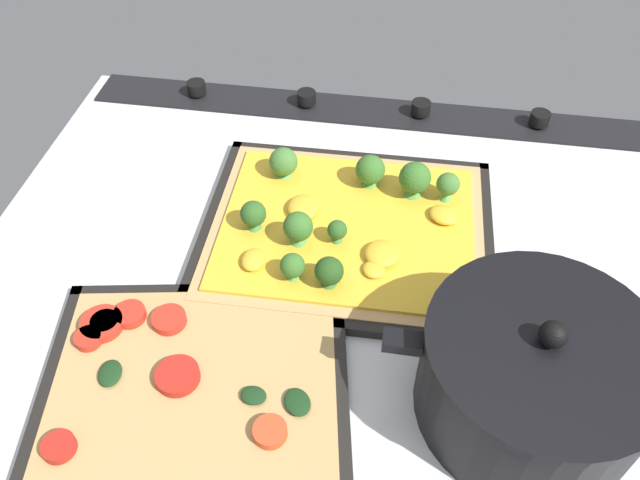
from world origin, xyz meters
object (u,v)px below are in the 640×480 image
Objects in this scene: baking_tray_front at (347,233)px; baking_tray_back at (196,387)px; veggie_pizza_back at (187,379)px; cooking_pot at (534,376)px; broccoli_pizza at (346,223)px.

baking_tray_back is (12.02, 23.00, 0.01)cm from baking_tray_front.
veggie_pizza_back is 1.11× the size of cooking_pot.
broccoli_pizza is 26.17cm from baking_tray_back.
cooking_pot is (-19.33, 19.94, 5.03)cm from baking_tray_front.
veggie_pizza_back is at bearing 4.95° from cooking_pot.
cooking_pot reaches higher than baking_tray_back.
veggie_pizza_back is at bearing 60.46° from baking_tray_front.
baking_tray_back is at bearing 62.41° from baking_tray_front.
broccoli_pizza is 1.18× the size of cooking_pot.
baking_tray_back is 31.89cm from cooking_pot.
cooking_pot is at bearing -175.05° from veggie_pizza_back.
broccoli_pizza is 28.31cm from cooking_pot.
broccoli_pizza is 1.06× the size of veggie_pizza_back.
baking_tray_front is 1.27× the size of cooking_pot.
broccoli_pizza is (0.17, -0.28, 1.53)cm from baking_tray_front.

